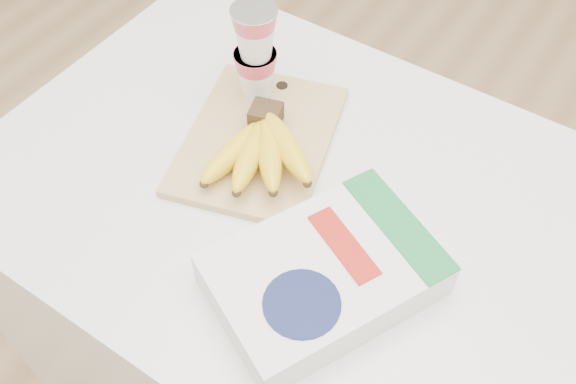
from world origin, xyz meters
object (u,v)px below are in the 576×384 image
object	(u,v)px
yogurt_stack	(255,51)
bananas	(261,148)
table	(311,320)
cutting_board	(259,140)
cereal_box	(324,275)

from	to	relation	value
yogurt_stack	bananas	bearing A→B (deg)	-52.34
table	cutting_board	world-z (taller)	cutting_board
cutting_board	bananas	xyz separation A→B (m)	(0.03, -0.04, 0.03)
bananas	cereal_box	world-z (taller)	bananas
yogurt_stack	cereal_box	bearing A→B (deg)	-41.07
table	cutting_board	size ratio (longest dim) A/B	3.50
bananas	yogurt_stack	xyz separation A→B (m)	(-0.09, 0.12, 0.07)
table	yogurt_stack	distance (m)	0.56
cutting_board	yogurt_stack	size ratio (longest dim) A/B	1.77
cutting_board	cereal_box	world-z (taller)	cereal_box
cereal_box	cutting_board	bearing A→B (deg)	169.01
cereal_box	table	bearing A→B (deg)	150.31
bananas	yogurt_stack	distance (m)	0.16
yogurt_stack	cereal_box	world-z (taller)	yogurt_stack
cutting_board	yogurt_stack	distance (m)	0.14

